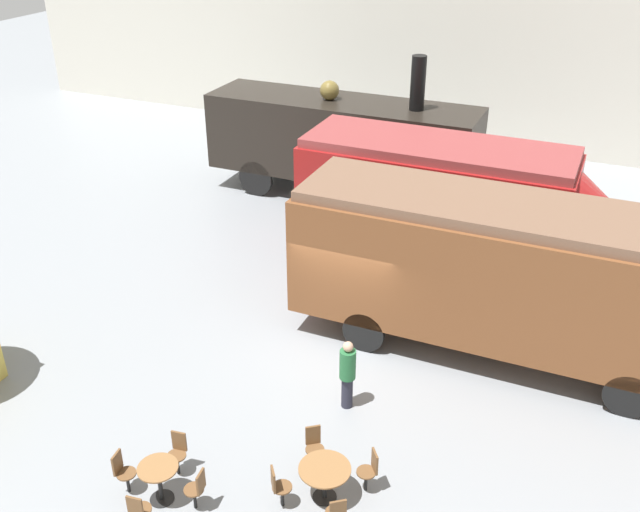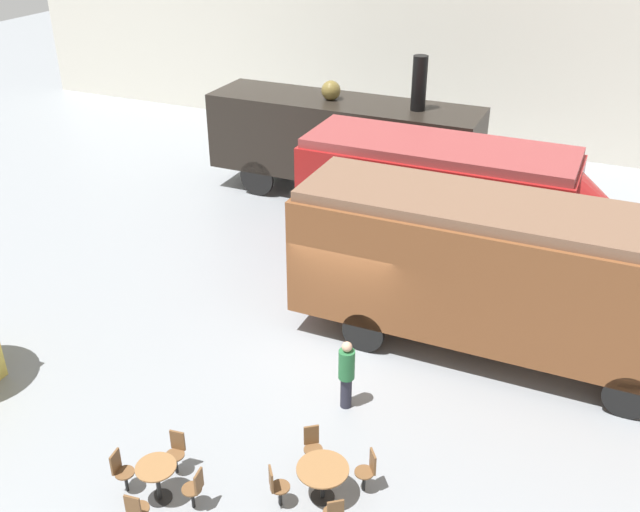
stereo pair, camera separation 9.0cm
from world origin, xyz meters
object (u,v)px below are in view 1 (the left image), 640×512
(visitor_person, at_px, (347,372))
(streamlined_locomotive, at_px, (460,199))
(steam_locomotive, at_px, (342,138))
(passenger_coach_wooden, at_px, (507,270))
(cafe_table_far, at_px, (325,474))
(cafe_table_mid, at_px, (159,476))

(visitor_person, bearing_deg, streamlined_locomotive, 84.77)
(steam_locomotive, relative_size, passenger_coach_wooden, 0.95)
(steam_locomotive, xyz_separation_m, passenger_coach_wooden, (6.81, -7.05, 0.08))
(passenger_coach_wooden, distance_m, cafe_table_far, 6.31)
(passenger_coach_wooden, relative_size, cafe_table_far, 10.25)
(steam_locomotive, relative_size, cafe_table_mid, 11.77)
(cafe_table_mid, bearing_deg, cafe_table_far, 24.39)
(visitor_person, bearing_deg, cafe_table_mid, -119.60)
(streamlined_locomotive, distance_m, cafe_table_mid, 10.82)
(cafe_table_mid, xyz_separation_m, cafe_table_far, (2.67, 1.21, 0.00))
(cafe_table_far, bearing_deg, steam_locomotive, 110.74)
(streamlined_locomotive, distance_m, cafe_table_far, 9.28)
(cafe_table_mid, bearing_deg, streamlined_locomotive, 75.28)
(steam_locomotive, bearing_deg, passenger_coach_wooden, -46.01)
(steam_locomotive, xyz_separation_m, cafe_table_mid, (2.19, -14.04, -1.53))
(streamlined_locomotive, relative_size, passenger_coach_wooden, 0.92)
(steam_locomotive, distance_m, passenger_coach_wooden, 9.80)
(cafe_table_mid, distance_m, cafe_table_far, 2.93)
(steam_locomotive, distance_m, cafe_table_mid, 14.30)
(streamlined_locomotive, relative_size, cafe_table_far, 9.43)
(streamlined_locomotive, height_order, cafe_table_far, streamlined_locomotive)
(cafe_table_mid, distance_m, visitor_person, 4.28)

